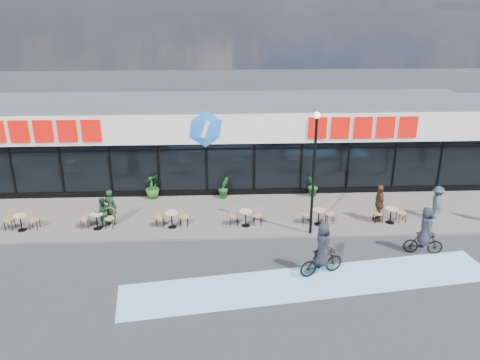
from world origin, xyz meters
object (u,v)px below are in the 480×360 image
object	(u,v)px
pedestrian_a	(379,203)
potted_plant_mid	(224,188)
patron_left	(111,207)
patron_right	(102,212)
pedestrian_b	(437,202)
potted_plant_right	(313,186)
lamp_post	(314,164)
potted_plant_left	(152,187)
cyclist_a	(322,254)
cyclist_b	(424,235)

from	to	relation	value
pedestrian_a	potted_plant_mid	bearing A→B (deg)	-110.44
patron_left	patron_right	world-z (taller)	patron_left
patron_left	pedestrian_b	size ratio (longest dim) A/B	1.05
potted_plant_right	pedestrian_a	distance (m)	3.98
potted_plant_mid	patron_right	bearing A→B (deg)	-150.88
patron_right	potted_plant_mid	bearing A→B (deg)	-174.72
pedestrian_b	potted_plant_right	bearing A→B (deg)	72.50
lamp_post	potted_plant_left	distance (m)	9.11
pedestrian_a	cyclist_a	xyz separation A→B (m)	(-3.60, -4.38, -0.13)
lamp_post	patron_right	world-z (taller)	lamp_post
potted_plant_left	potted_plant_mid	size ratio (longest dim) A/B	1.14
patron_left	pedestrian_b	distance (m)	15.28
lamp_post	potted_plant_right	world-z (taller)	lamp_post
potted_plant_right	patron_right	bearing A→B (deg)	-163.50
potted_plant_mid	cyclist_b	xyz separation A→B (m)	(8.11, -6.12, 0.21)
pedestrian_b	potted_plant_mid	bearing A→B (deg)	84.50
potted_plant_left	pedestrian_a	xyz separation A→B (m)	(10.92, -3.29, 0.26)
cyclist_a	cyclist_b	distance (m)	4.73
cyclist_b	pedestrian_a	bearing A→B (deg)	107.20
potted_plant_right	cyclist_a	world-z (taller)	cyclist_a
potted_plant_mid	cyclist_b	size ratio (longest dim) A/B	0.54
potted_plant_right	patron_right	xyz separation A→B (m)	(-10.28, -3.04, 0.11)
cyclist_a	patron_left	bearing A→B (deg)	152.10
pedestrian_a	cyclist_a	world-z (taller)	cyclist_a
lamp_post	patron_left	size ratio (longest dim) A/B	3.29
patron_right	pedestrian_a	distance (m)	12.77
potted_plant_right	pedestrian_b	bearing A→B (deg)	-28.41
potted_plant_mid	patron_left	distance (m)	5.97
potted_plant_right	potted_plant_mid	bearing A→B (deg)	179.22
patron_left	cyclist_b	size ratio (longest dim) A/B	0.81
patron_left	pedestrian_a	distance (m)	12.43
potted_plant_right	cyclist_a	size ratio (longest dim) A/B	0.55
patron_left	patron_right	size ratio (longest dim) A/B	1.19
potted_plant_mid	pedestrian_a	size ratio (longest dim) A/B	0.62
patron_left	cyclist_b	bearing A→B (deg)	-174.24
potted_plant_mid	cyclist_b	distance (m)	10.16
potted_plant_right	patron_left	size ratio (longest dim) A/B	0.71
potted_plant_mid	cyclist_b	bearing A→B (deg)	-37.04
pedestrian_b	cyclist_b	size ratio (longest dim) A/B	0.77
potted_plant_left	pedestrian_b	distance (m)	14.13
potted_plant_right	cyclist_b	xyz separation A→B (m)	(3.41, -6.05, 0.17)
cyclist_a	cyclist_b	xyz separation A→B (m)	(4.52, 1.41, -0.00)
cyclist_a	cyclist_b	size ratio (longest dim) A/B	1.03
lamp_post	pedestrian_b	distance (m)	6.84
patron_right	cyclist_a	world-z (taller)	cyclist_a
patron_left	patron_right	distance (m)	0.45
pedestrian_a	patron_left	bearing A→B (deg)	-88.14
pedestrian_a	pedestrian_b	world-z (taller)	pedestrian_a
cyclist_b	pedestrian_b	bearing A→B (deg)	58.42
cyclist_a	potted_plant_right	bearing A→B (deg)	81.57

